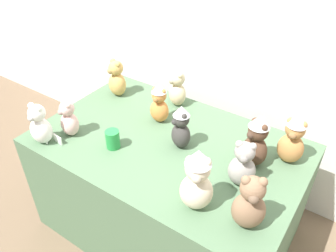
% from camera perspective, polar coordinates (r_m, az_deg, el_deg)
% --- Properties ---
extents(ground_plane, '(10.00, 10.00, 0.00)m').
position_cam_1_polar(ground_plane, '(2.42, -3.54, -20.05)').
color(ground_plane, brown).
extents(wall_back, '(7.00, 0.08, 2.60)m').
position_cam_1_polar(wall_back, '(2.32, 10.88, 17.66)').
color(wall_back, silver).
rests_on(wall_back, ground_plane).
extents(display_table, '(1.55, 0.98, 0.76)m').
position_cam_1_polar(display_table, '(2.25, -0.00, -10.31)').
color(display_table, '#4C6B4C').
rests_on(display_table, ground_plane).
extents(teddy_bear_honey, '(0.16, 0.15, 0.27)m').
position_cam_1_polar(teddy_bear_honey, '(2.41, -8.55, 7.76)').
color(teddy_bear_honey, tan).
rests_on(teddy_bear_honey, display_table).
extents(teddy_bear_blush, '(0.14, 0.13, 0.23)m').
position_cam_1_polar(teddy_bear_blush, '(2.08, -16.23, 1.12)').
color(teddy_bear_blush, beige).
rests_on(teddy_bear_blush, display_table).
extents(teddy_bear_ginger, '(0.13, 0.11, 0.27)m').
position_cam_1_polar(teddy_bear_ginger, '(2.10, -1.48, 3.83)').
color(teddy_bear_ginger, '#D17F3D').
rests_on(teddy_bear_ginger, display_table).
extents(teddy_bear_cocoa, '(0.18, 0.17, 0.31)m').
position_cam_1_polar(teddy_bear_cocoa, '(1.82, 14.52, -2.42)').
color(teddy_bear_cocoa, '#4C3323').
rests_on(teddy_bear_cocoa, display_table).
extents(teddy_bear_caramel, '(0.14, 0.13, 0.30)m').
position_cam_1_polar(teddy_bear_caramel, '(1.90, 20.11, -2.05)').
color(teddy_bear_caramel, '#B27A42').
rests_on(teddy_bear_caramel, display_table).
extents(teddy_bear_charcoal, '(0.16, 0.15, 0.27)m').
position_cam_1_polar(teddy_bear_charcoal, '(1.89, 2.18, -0.21)').
color(teddy_bear_charcoal, '#383533').
rests_on(teddy_bear_charcoal, display_table).
extents(teddy_bear_ash, '(0.16, 0.15, 0.26)m').
position_cam_1_polar(teddy_bear_ash, '(1.71, 12.35, -6.39)').
color(teddy_bear_ash, gray).
rests_on(teddy_bear_ash, display_table).
extents(teddy_bear_cream, '(0.19, 0.18, 0.34)m').
position_cam_1_polar(teddy_bear_cream, '(1.54, 4.86, -9.05)').
color(teddy_bear_cream, beige).
rests_on(teddy_bear_cream, display_table).
extents(teddy_bear_mocha, '(0.19, 0.18, 0.29)m').
position_cam_1_polar(teddy_bear_mocha, '(1.52, 13.49, -12.51)').
color(teddy_bear_mocha, '#7F6047').
rests_on(teddy_bear_mocha, display_table).
extents(teddy_bear_snow, '(0.14, 0.12, 0.26)m').
position_cam_1_polar(teddy_bear_snow, '(2.06, -20.62, 0.17)').
color(teddy_bear_snow, white).
rests_on(teddy_bear_snow, display_table).
extents(teddy_bear_sand, '(0.16, 0.16, 0.25)m').
position_cam_1_polar(teddy_bear_sand, '(2.28, 1.57, 6.13)').
color(teddy_bear_sand, '#CCB78E').
rests_on(teddy_bear_sand, display_table).
extents(party_cup_green, '(0.08, 0.08, 0.11)m').
position_cam_1_polar(party_cup_green, '(1.96, -9.22, -2.19)').
color(party_cup_green, '#238C3D').
rests_on(party_cup_green, display_table).
extents(name_card_front_left, '(0.07, 0.02, 0.05)m').
position_cam_1_polar(name_card_front_left, '(2.12, -20.12, -1.93)').
color(name_card_front_left, white).
rests_on(name_card_front_left, display_table).
extents(name_card_front_middle, '(0.07, 0.02, 0.05)m').
position_cam_1_polar(name_card_front_middle, '(2.08, -17.92, -2.14)').
color(name_card_front_middle, white).
rests_on(name_card_front_middle, display_table).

